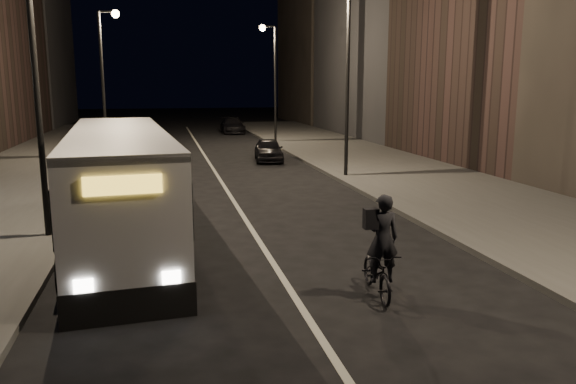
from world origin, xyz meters
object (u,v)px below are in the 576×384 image
car_near (268,150)px  car_mid (152,144)px  city_bus (120,182)px  streetlight_right_far (272,67)px  streetlight_left_far (107,63)px  car_far (232,125)px  streetlight_left_near (43,38)px  cyclist_on_bicycle (379,262)px  streetlight_right_mid (342,57)px

car_near → car_mid: size_ratio=0.95×
city_bus → streetlight_right_far: bearing=65.4°
streetlight_left_far → car_far: streetlight_left_far is taller
streetlight_left_far → car_mid: (2.30, 0.71, -4.72)m
streetlight_left_near → car_far: (8.93, 33.06, -4.70)m
streetlight_left_near → car_near: streetlight_left_near is taller
cyclist_on_bicycle → car_near: (1.63, 20.36, -0.08)m
city_bus → car_mid: bearing=83.7°
streetlight_left_near → city_bus: bearing=-17.1°
streetlight_left_far → city_bus: bearing=-84.7°
car_far → city_bus: bearing=-101.7°
streetlight_left_near → car_mid: (2.30, 18.71, -4.72)m
car_mid → car_far: (6.63, 14.35, 0.02)m
streetlight_right_far → streetlight_right_mid: bearing=-90.0°
streetlight_left_near → car_far: bearing=74.9°
streetlight_right_mid → city_bus: (-8.93, -8.53, -3.72)m
streetlight_right_far → car_near: streetlight_right_far is taller
streetlight_right_far → car_far: streetlight_right_far is taller
streetlight_right_mid → car_far: bearing=94.0°
cyclist_on_bicycle → car_mid: cyclist_on_bicycle is taller
streetlight_right_mid → car_near: streetlight_right_mid is taller
car_far → streetlight_left_near: bearing=-104.7°
cyclist_on_bicycle → streetlight_left_near: bearing=145.7°
streetlight_left_far → car_far: size_ratio=1.78×
streetlight_right_mid → streetlight_left_far: (-10.66, 10.00, 0.00)m
city_bus → car_far: size_ratio=2.49×
streetlight_right_far → streetlight_left_far: 12.24m
city_bus → car_far: city_bus is taller
streetlight_left_far → city_bus: streetlight_left_far is taller
car_near → car_far: bearing=96.0°
streetlight_left_near → streetlight_left_far: bearing=90.0°
streetlight_right_mid → streetlight_left_far: same height
car_far → cyclist_on_bicycle: bearing=-92.4°
streetlight_right_mid → streetlight_left_far: bearing=136.8°
streetlight_right_far → car_far: 10.35m
streetlight_right_mid → streetlight_left_near: 13.33m
streetlight_left_far → car_far: bearing=59.3°
cyclist_on_bicycle → city_bus: bearing=140.3°
streetlight_right_mid → car_near: size_ratio=2.19×
car_mid → streetlight_right_far: bearing=-154.2°
streetlight_right_far → streetlight_left_near: same height
streetlight_right_mid → car_far: 25.56m
streetlight_right_mid → car_mid: streetlight_right_mid is taller
car_near → car_far: size_ratio=0.81×
streetlight_right_mid → streetlight_right_far: (0.00, 16.00, 0.00)m
car_mid → cyclist_on_bicycle: bearing=94.3°
streetlight_left_near → car_near: (8.61, 14.52, -4.73)m
streetlight_right_mid → cyclist_on_bicycle: streetlight_right_mid is taller
streetlight_left_far → car_mid: size_ratio=2.08×
car_near → car_mid: bearing=153.4°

